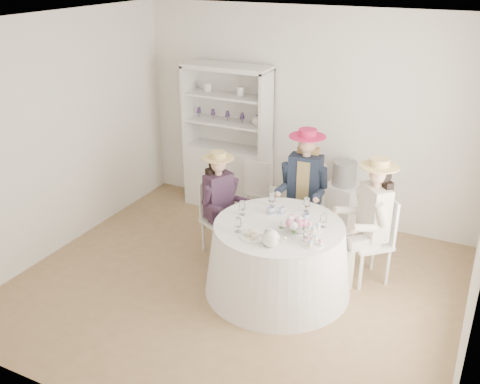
% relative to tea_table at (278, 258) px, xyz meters
% --- Properties ---
extents(ground, '(4.50, 4.50, 0.00)m').
position_rel_tea_table_xyz_m(ground, '(-0.42, -0.14, -0.38)').
color(ground, olive).
rests_on(ground, ground).
extents(ceiling, '(4.50, 4.50, 0.00)m').
position_rel_tea_table_xyz_m(ceiling, '(-0.42, -0.14, 2.32)').
color(ceiling, white).
rests_on(ceiling, wall_back).
extents(wall_back, '(4.50, 0.00, 4.50)m').
position_rel_tea_table_xyz_m(wall_back, '(-0.42, 1.86, 0.97)').
color(wall_back, white).
rests_on(wall_back, ground).
extents(wall_front, '(4.50, 0.00, 4.50)m').
position_rel_tea_table_xyz_m(wall_front, '(-0.42, -2.14, 0.97)').
color(wall_front, white).
rests_on(wall_front, ground).
extents(wall_left, '(0.00, 4.50, 4.50)m').
position_rel_tea_table_xyz_m(wall_left, '(-2.67, -0.14, 0.97)').
color(wall_left, white).
rests_on(wall_left, ground).
extents(tea_table, '(1.52, 1.52, 0.76)m').
position_rel_tea_table_xyz_m(tea_table, '(0.00, 0.00, 0.00)').
color(tea_table, white).
rests_on(tea_table, ground).
extents(hutch, '(1.33, 0.89, 1.96)m').
position_rel_tea_table_xyz_m(hutch, '(-1.42, 1.63, 0.32)').
color(hutch, silver).
rests_on(hutch, ground).
extents(side_table, '(0.48, 0.48, 0.62)m').
position_rel_tea_table_xyz_m(side_table, '(0.21, 1.61, -0.07)').
color(side_table, silver).
rests_on(side_table, ground).
extents(hatbox, '(0.30, 0.30, 0.30)m').
position_rel_tea_table_xyz_m(hatbox, '(0.21, 1.61, 0.39)').
color(hatbox, black).
rests_on(hatbox, side_table).
extents(guest_left, '(0.53, 0.48, 1.25)m').
position_rel_tea_table_xyz_m(guest_left, '(-0.90, 0.41, 0.33)').
color(guest_left, silver).
rests_on(guest_left, ground).
extents(guest_mid, '(0.54, 0.56, 1.46)m').
position_rel_tea_table_xyz_m(guest_mid, '(-0.09, 0.98, 0.45)').
color(guest_mid, silver).
rests_on(guest_mid, ground).
extents(guest_right, '(0.59, 0.59, 1.39)m').
position_rel_tea_table_xyz_m(guest_right, '(0.79, 0.59, 0.41)').
color(guest_right, silver).
rests_on(guest_right, ground).
extents(spare_chair, '(0.37, 0.37, 0.87)m').
position_rel_tea_table_xyz_m(spare_chair, '(-0.82, 1.35, 0.09)').
color(spare_chair, silver).
rests_on(spare_chair, ground).
extents(teacup_a, '(0.11, 0.11, 0.07)m').
position_rel_tea_table_xyz_m(teacup_a, '(-0.18, 0.19, 0.42)').
color(teacup_a, white).
rests_on(teacup_a, tea_table).
extents(teacup_b, '(0.09, 0.09, 0.06)m').
position_rel_tea_table_xyz_m(teacup_b, '(-0.08, 0.25, 0.41)').
color(teacup_b, white).
rests_on(teacup_b, tea_table).
extents(teacup_c, '(0.09, 0.09, 0.07)m').
position_rel_tea_table_xyz_m(teacup_c, '(0.21, 0.21, 0.42)').
color(teacup_c, white).
rests_on(teacup_c, tea_table).
extents(flower_bowl, '(0.27, 0.27, 0.06)m').
position_rel_tea_table_xyz_m(flower_bowl, '(0.22, -0.03, 0.41)').
color(flower_bowl, white).
rests_on(flower_bowl, tea_table).
extents(flower_arrangement, '(0.21, 0.21, 0.08)m').
position_rel_tea_table_xyz_m(flower_arrangement, '(0.18, -0.07, 0.48)').
color(flower_arrangement, '#D66B99').
rests_on(flower_arrangement, tea_table).
extents(table_teapot, '(0.24, 0.17, 0.18)m').
position_rel_tea_table_xyz_m(table_teapot, '(0.09, -0.42, 0.46)').
color(table_teapot, white).
rests_on(table_teapot, tea_table).
extents(sandwich_plate, '(0.28, 0.28, 0.06)m').
position_rel_tea_table_xyz_m(sandwich_plate, '(-0.12, -0.34, 0.40)').
color(sandwich_plate, white).
rests_on(sandwich_plate, tea_table).
extents(cupcake_stand, '(0.22, 0.22, 0.21)m').
position_rel_tea_table_xyz_m(cupcake_stand, '(0.43, -0.22, 0.46)').
color(cupcake_stand, white).
rests_on(cupcake_stand, tea_table).
extents(stemware_set, '(0.92, 0.93, 0.15)m').
position_rel_tea_table_xyz_m(stemware_set, '(0.00, -0.00, 0.46)').
color(stemware_set, white).
rests_on(stemware_set, tea_table).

